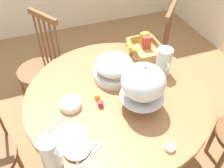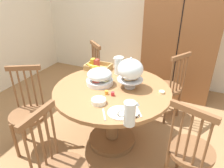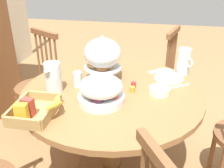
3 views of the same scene
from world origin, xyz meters
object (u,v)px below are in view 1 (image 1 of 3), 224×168
at_px(milk_pitcher, 163,63).
at_px(china_plate_large, 69,139).
at_px(pastry_stand_with_dome, 143,84).
at_px(windsor_chair_by_cabinet, 41,70).
at_px(china_plate_small, 77,149).
at_px(windsor_chair_near_window, 150,54).
at_px(orange_juice_pitcher, 50,155).
at_px(cereal_basket, 144,47).
at_px(fruit_platter_covered, 114,68).
at_px(cereal_bowl, 70,104).
at_px(butter_dish, 170,148).
at_px(drinking_glass, 152,81).
at_px(dining_table, 117,112).

relative_size(milk_pitcher, china_plate_large, 0.97).
xyz_separation_m(pastry_stand_with_dome, china_plate_large, (0.09, -0.50, -0.19)).
bearing_deg(windsor_chair_by_cabinet, china_plate_small, 4.35).
bearing_deg(windsor_chair_near_window, orange_juice_pitcher, -46.53).
bearing_deg(windsor_chair_by_cabinet, cereal_basket, 63.48).
bearing_deg(china_plate_small, milk_pitcher, 119.62).
bearing_deg(windsor_chair_by_cabinet, pastry_stand_with_dome, 29.64).
xyz_separation_m(fruit_platter_covered, cereal_basket, (-0.22, 0.35, -0.04)).
bearing_deg(cereal_bowl, milk_pitcher, 97.80).
bearing_deg(butter_dish, drinking_glass, 164.43).
height_order(pastry_stand_with_dome, milk_pitcher, pastry_stand_with_dome).
xyz_separation_m(milk_pitcher, china_plate_small, (0.43, -0.76, -0.08)).
height_order(dining_table, china_plate_small, china_plate_small).
xyz_separation_m(orange_juice_pitcher, milk_pitcher, (-0.47, 0.90, 0.00)).
bearing_deg(orange_juice_pitcher, china_plate_large, 138.98).
bearing_deg(butter_dish, windsor_chair_near_window, 156.91).
distance_m(windsor_chair_near_window, cereal_basket, 0.50).
height_order(windsor_chair_by_cabinet, cereal_bowl, windsor_chair_by_cabinet).
distance_m(windsor_chair_by_cabinet, cereal_bowl, 0.89).
bearing_deg(windsor_chair_by_cabinet, milk_pitcher, 49.32).
height_order(fruit_platter_covered, cereal_basket, fruit_platter_covered).
bearing_deg(cereal_basket, cereal_bowl, -60.32).
relative_size(windsor_chair_near_window, pastry_stand_with_dome, 2.83).
bearing_deg(milk_pitcher, butter_dish, -24.65).
xyz_separation_m(windsor_chair_near_window, cereal_bowl, (0.70, -0.96, 0.31)).
relative_size(pastry_stand_with_dome, milk_pitcher, 1.62).
relative_size(cereal_basket, cereal_bowl, 2.26).
xyz_separation_m(orange_juice_pitcher, china_plate_small, (-0.04, 0.14, -0.08)).
xyz_separation_m(windsor_chair_by_cabinet, china_plate_small, (1.16, 0.09, 0.30)).
bearing_deg(pastry_stand_with_dome, windsor_chair_by_cabinet, -150.36).
xyz_separation_m(fruit_platter_covered, china_plate_small, (0.51, -0.41, -0.07)).
height_order(orange_juice_pitcher, cereal_bowl, orange_juice_pitcher).
distance_m(windsor_chair_near_window, pastry_stand_with_dome, 1.11).
distance_m(dining_table, cereal_bowl, 0.40).
distance_m(windsor_chair_near_window, windsor_chair_by_cabinet, 1.09).
bearing_deg(dining_table, orange_juice_pitcher, -52.63).
relative_size(cereal_basket, china_plate_large, 1.44).
distance_m(cereal_basket, china_plate_small, 1.06).
bearing_deg(fruit_platter_covered, butter_dish, 6.51).
xyz_separation_m(dining_table, cereal_bowl, (0.01, -0.33, 0.22)).
distance_m(pastry_stand_with_dome, butter_dish, 0.39).
bearing_deg(cereal_basket, drinking_glass, -17.62).
distance_m(fruit_platter_covered, cereal_bowl, 0.41).
xyz_separation_m(cereal_basket, china_plate_large, (0.65, -0.78, -0.04)).
relative_size(cereal_basket, china_plate_small, 2.11).
bearing_deg(milk_pitcher, orange_juice_pitcher, -62.24).
distance_m(windsor_chair_near_window, china_plate_large, 1.43).
bearing_deg(orange_juice_pitcher, butter_dish, 78.60).
height_order(dining_table, orange_juice_pitcher, orange_juice_pitcher).
bearing_deg(windsor_chair_by_cabinet, cereal_bowl, 8.83).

